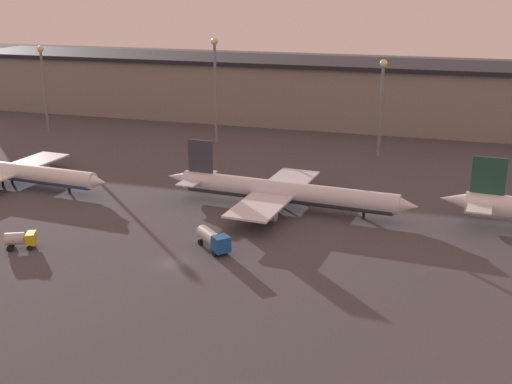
{
  "coord_description": "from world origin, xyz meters",
  "views": [
    {
      "loc": [
        37.21,
        -79.09,
        39.34
      ],
      "look_at": [
        7.08,
        18.55,
        6.0
      ],
      "focal_mm": 45.0,
      "sensor_mm": 36.0,
      "label": 1
    }
  ],
  "objects_px": {
    "airplane_1": "(11,171)",
    "service_vehicle_0": "(213,239)",
    "airplane_2": "(284,192)",
    "service_vehicle_2": "(21,239)"
  },
  "relations": [
    {
      "from": "service_vehicle_0",
      "to": "airplane_2",
      "type": "bearing_deg",
      "value": 118.19
    },
    {
      "from": "airplane_1",
      "to": "airplane_2",
      "type": "relative_size",
      "value": 0.94
    },
    {
      "from": "airplane_1",
      "to": "service_vehicle_2",
      "type": "xyz_separation_m",
      "value": [
        22.27,
        -27.39,
        -1.43
      ]
    },
    {
      "from": "service_vehicle_0",
      "to": "service_vehicle_2",
      "type": "height_order",
      "value": "service_vehicle_0"
    },
    {
      "from": "airplane_2",
      "to": "service_vehicle_0",
      "type": "xyz_separation_m",
      "value": [
        -5.51,
        -21.61,
        -1.43
      ]
    },
    {
      "from": "airplane_1",
      "to": "service_vehicle_0",
      "type": "xyz_separation_m",
      "value": [
        51.01,
        -19.01,
        -1.21
      ]
    },
    {
      "from": "airplane_1",
      "to": "service_vehicle_0",
      "type": "relative_size",
      "value": 6.25
    },
    {
      "from": "airplane_2",
      "to": "service_vehicle_0",
      "type": "bearing_deg",
      "value": -99.97
    },
    {
      "from": "airplane_1",
      "to": "airplane_2",
      "type": "bearing_deg",
      "value": 6.96
    },
    {
      "from": "airplane_1",
      "to": "service_vehicle_0",
      "type": "bearing_deg",
      "value": -16.12
    }
  ]
}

